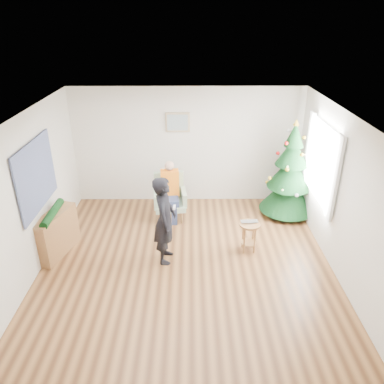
{
  "coord_description": "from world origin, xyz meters",
  "views": [
    {
      "loc": [
        0.07,
        -5.35,
        3.98
      ],
      "look_at": [
        0.1,
        0.6,
        1.1
      ],
      "focal_mm": 35.0,
      "sensor_mm": 36.0,
      "label": 1
    }
  ],
  "objects_px": {
    "stool": "(249,237)",
    "standing_man": "(165,220)",
    "armchair": "(170,202)",
    "console": "(56,234)",
    "christmas_tree": "(290,173)"
  },
  "relations": [
    {
      "from": "stool",
      "to": "standing_man",
      "type": "xyz_separation_m",
      "value": [
        -1.5,
        -0.26,
        0.5
      ]
    },
    {
      "from": "armchair",
      "to": "console",
      "type": "relative_size",
      "value": 0.95
    },
    {
      "from": "stool",
      "to": "standing_man",
      "type": "relative_size",
      "value": 0.36
    },
    {
      "from": "christmas_tree",
      "to": "console",
      "type": "xyz_separation_m",
      "value": [
        -4.48,
        -1.46,
        -0.54
      ]
    },
    {
      "from": "stool",
      "to": "console",
      "type": "bearing_deg",
      "value": -179.07
    },
    {
      "from": "stool",
      "to": "console",
      "type": "xyz_separation_m",
      "value": [
        -3.46,
        -0.06,
        0.11
      ]
    },
    {
      "from": "christmas_tree",
      "to": "armchair",
      "type": "relative_size",
      "value": 2.2
    },
    {
      "from": "standing_man",
      "to": "console",
      "type": "height_order",
      "value": "standing_man"
    },
    {
      "from": "armchair",
      "to": "christmas_tree",
      "type": "bearing_deg",
      "value": -3.47
    },
    {
      "from": "console",
      "to": "stool",
      "type": "bearing_deg",
      "value": 16.06
    },
    {
      "from": "christmas_tree",
      "to": "console",
      "type": "relative_size",
      "value": 2.09
    },
    {
      "from": "armchair",
      "to": "standing_man",
      "type": "relative_size",
      "value": 0.6
    },
    {
      "from": "armchair",
      "to": "standing_man",
      "type": "distance_m",
      "value": 1.59
    },
    {
      "from": "christmas_tree",
      "to": "stool",
      "type": "relative_size",
      "value": 3.68
    },
    {
      "from": "armchair",
      "to": "console",
      "type": "distance_m",
      "value": 2.37
    }
  ]
}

